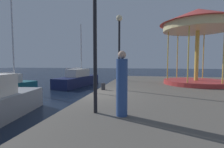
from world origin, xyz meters
name	(u,v)px	position (x,y,z in m)	size (l,w,h in m)	color
ground_plane	(92,107)	(0.00, 0.00, 0.00)	(120.00, 120.00, 0.00)	black
quay_dock	(222,106)	(6.33, 0.00, 0.40)	(12.65, 22.62, 0.80)	#5B564F
sailboat_teal	(6,85)	(-8.20, 2.78, 0.58)	(2.36, 5.25, 7.58)	#19606B
sailboat_navy	(78,79)	(-4.03, 7.54, 0.67)	(2.79, 6.27, 6.46)	#19214C
carousel	(198,28)	(6.53, 4.68, 4.93)	(5.38, 5.38, 5.49)	#B23333
lamp_post_near_edge	(95,11)	(1.22, -3.39, 4.00)	(0.36, 0.36, 4.75)	black
lamp_post_mid_promenade	(119,39)	(1.30, 1.13, 3.77)	(0.36, 0.36, 4.35)	black
bollard_south	(103,86)	(0.37, 0.95, 1.00)	(0.24, 0.24, 0.40)	#2D2D33
bollard_center	(120,78)	(0.61, 6.08, 1.00)	(0.24, 0.24, 0.40)	#2D2D33
person_mid_promenade	(122,85)	(2.09, -3.52, 1.72)	(0.34, 0.34, 1.96)	#2D4C8C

